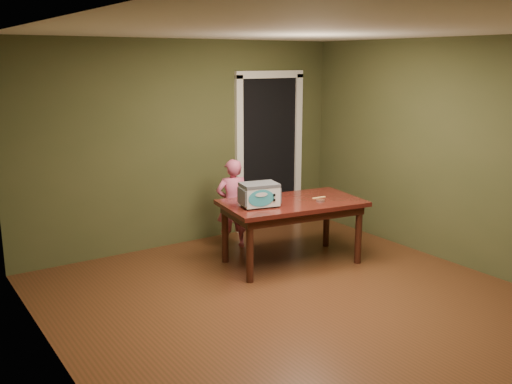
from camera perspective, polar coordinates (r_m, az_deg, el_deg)
floor at (r=5.65m, az=4.97°, el=-11.48°), size 5.00×5.00×0.00m
room_shell at (r=5.18m, az=5.35°, el=5.94°), size 4.52×5.02×2.61m
doorway at (r=8.26m, az=0.11°, el=4.11°), size 1.10×0.66×2.25m
dining_table at (r=6.63m, az=3.61°, el=-1.75°), size 1.72×1.13×0.75m
toy_oven at (r=6.32m, az=0.33°, el=-0.19°), size 0.47×0.36×0.26m
baking_pan at (r=6.62m, az=6.45°, el=-0.84°), size 0.10×0.10×0.02m
spatula at (r=6.79m, az=6.32°, el=-0.55°), size 0.18×0.04×0.01m
child at (r=7.19m, az=-2.37°, el=-1.19°), size 0.48×0.38×1.14m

